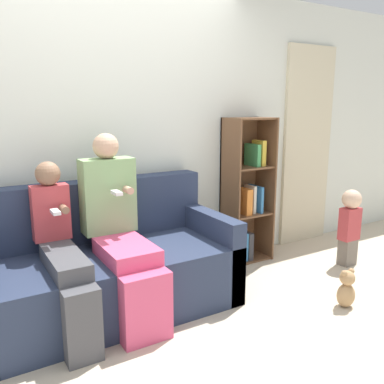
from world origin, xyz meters
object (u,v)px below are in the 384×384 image
couch (106,269)px  child_seated (63,252)px  adult_seated (120,226)px  toddler_standing (350,223)px  teddy_bear (346,289)px  bookshelf (245,199)px

couch → child_seated: bearing=-153.7°
adult_seated → toddler_standing: adult_seated is taller
adult_seated → couch: bearing=121.4°
toddler_standing → teddy_bear: size_ratio=2.44×
adult_seated → teddy_bear: bearing=-27.6°
child_seated → bookshelf: 1.94m
child_seated → bookshelf: (1.88, 0.47, 0.04)m
toddler_standing → bookshelf: size_ratio=0.53×
adult_seated → bookshelf: size_ratio=0.94×
child_seated → toddler_standing: child_seated is taller
teddy_bear → child_seated: bearing=159.0°
teddy_bear → adult_seated: bearing=152.4°
bookshelf → couch: bearing=-168.8°
toddler_standing → bookshelf: 1.02m
couch → toddler_standing: (2.30, -0.35, 0.10)m
couch → child_seated: child_seated is taller
teddy_bear → couch: bearing=150.2°
couch → bookshelf: (1.54, 0.30, 0.30)m
child_seated → toddler_standing: (2.64, -0.18, -0.15)m
toddler_standing → bookshelf: (-0.76, 0.65, 0.20)m
adult_seated → toddler_standing: bearing=-5.9°
child_seated → teddy_bear: bearing=-21.0°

